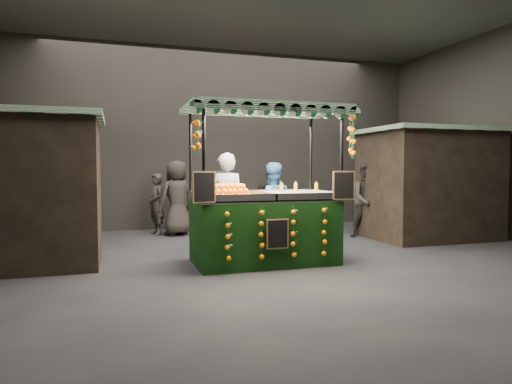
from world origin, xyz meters
name	(u,v)px	position (x,y,z in m)	size (l,w,h in m)	color
ground	(276,261)	(0.00, 0.00, 0.00)	(12.00, 12.00, 0.00)	black
market_hall	(276,70)	(0.00, 0.00, 3.38)	(12.10, 10.10, 5.05)	black
neighbour_stall_left	(12,189)	(-4.40, 1.00, 1.31)	(3.00, 2.20, 2.60)	black
neighbour_stall_right	(428,183)	(4.40, 1.50, 1.31)	(3.00, 2.20, 2.60)	black
juice_stall	(265,215)	(-0.23, -0.06, 0.85)	(2.83, 1.66, 2.74)	black
vendor_grey	(226,203)	(-0.66, 1.07, 0.98)	(0.79, 0.59, 1.97)	slate
vendor_blue	(272,206)	(0.31, 1.10, 0.89)	(0.94, 0.77, 1.78)	#294E85
shopper_0	(39,211)	(-4.17, 2.27, 0.82)	(0.63, 0.44, 1.63)	#2C2824
shopper_1	(368,200)	(3.12, 2.06, 0.91)	(1.00, 0.84, 1.82)	#2A2622
shopper_2	(271,199)	(1.19, 3.65, 0.87)	(1.02, 0.43, 1.74)	#292521
shopper_3	(219,201)	(-0.08, 4.25, 0.80)	(1.13, 1.17, 1.60)	#2C2524
shopper_4	(177,198)	(-1.27, 3.72, 0.93)	(1.08, 0.93, 1.86)	black
shopper_5	(402,202)	(4.50, 2.63, 0.78)	(1.39, 1.30, 1.56)	#2C2724
shopper_6	(156,204)	(-1.74, 4.01, 0.77)	(0.52, 0.64, 1.54)	#2C2924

